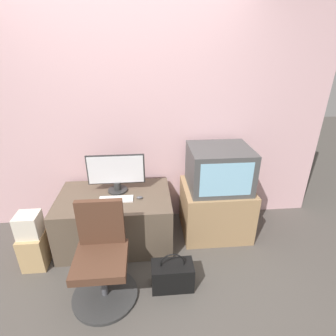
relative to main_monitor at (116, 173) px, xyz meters
The scene contains 12 objects.
ground_plane 1.25m from the main_monitor, 82.98° to the right, with size 12.00×12.00×0.00m, color #4C4742.
wall_back 0.65m from the main_monitor, 70.33° to the left, with size 4.40×0.05×2.60m.
desk 0.50m from the main_monitor, 107.76° to the right, with size 1.14×0.72×0.55m.
side_stand 1.16m from the main_monitor, ahead, with size 0.72×0.61×0.57m.
main_monitor is the anchor object (origin of this frame).
keyboard 0.27m from the main_monitor, 90.39° to the right, with size 0.33×0.12×0.01m.
mouse 0.35m from the main_monitor, 37.77° to the right, with size 0.06×0.04×0.03m.
crt_tv 1.06m from the main_monitor, ahead, with size 0.62×0.54×0.44m.
office_chair 0.90m from the main_monitor, 95.55° to the right, with size 0.54×0.54×0.84m.
cardboard_box_lower 1.05m from the main_monitor, 153.30° to the right, with size 0.22×0.27×0.35m.
cardboard_box_upper 0.92m from the main_monitor, 153.30° to the right, with size 0.20×0.19×0.22m.
handbag 1.12m from the main_monitor, 57.21° to the right, with size 0.36×0.19×0.37m.
Camera 1 is at (0.19, -1.45, 1.92)m, focal length 28.00 mm.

